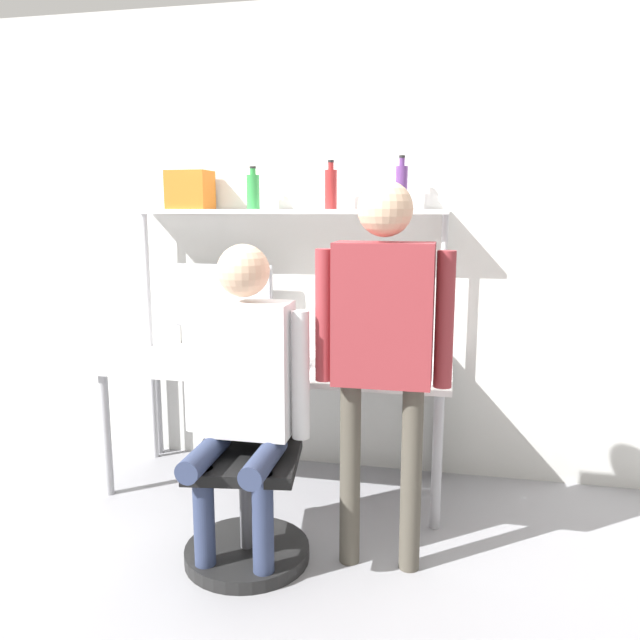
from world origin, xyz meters
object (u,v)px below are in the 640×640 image
Objects in this scene: cell_phone at (327,369)px; bottle_green at (253,191)px; monitor at (221,301)px; person_standing at (383,328)px; laptop at (281,356)px; person_seated at (243,379)px; office_chair at (248,493)px; bottle_purple at (401,186)px; bottle_red at (331,188)px; storage_box at (190,190)px.

cell_phone is 1.11m from bottle_green.
bottle_green is at bearing -1.17° from monitor.
person_standing reaches higher than monitor.
person_seated reaches higher than laptop.
monitor is at bearing 138.99° from person_standing.
laptop reaches higher than office_chair.
person_standing reaches higher than person_seated.
bottle_purple is at bearing 60.19° from person_seated.
bottle_purple is (1.05, -0.00, 0.66)m from monitor.
person_seated reaches higher than office_chair.
bottle_red is (-0.05, 0.34, 0.94)m from cell_phone.
bottle_red is at bearing 97.95° from cell_phone.
bottle_green reaches higher than person_standing.
bottle_red is at bearing 180.00° from bottle_purple.
monitor is 1.41m from person_standing.
cell_phone is 0.79m from office_chair.
bottle_purple is at bearing -0.24° from monitor.
bottle_red is (0.66, -0.00, 0.65)m from monitor.
storage_box is (-1.22, 0.00, -0.01)m from bottle_purple.
office_chair is 0.55m from person_seated.
cell_phone is 0.16× the size of office_chair.
laptop is 1.28× the size of bottle_green.
bottle_purple is (0.39, 0.00, 0.01)m from bottle_red.
cell_phone is 1.06m from bottle_purple.
bottle_purple is at bearing 90.74° from person_standing.
bottle_purple reaches higher than office_chair.
office_chair is at bearing -56.20° from storage_box.
person_standing is (0.60, -0.59, 0.28)m from laptop.
storage_box reaches higher than cell_phone.
monitor is 2.21× the size of bottle_purple.
bottle_purple is at bearing 29.43° from laptop.
office_chair is 1.68m from bottle_green.
monitor is 1.13m from person_seated.
bottle_red reaches higher than laptop.
bottle_red is at bearing -0.38° from monitor.
person_standing reaches higher than laptop.
storage_box reaches higher than person_seated.
storage_box is (-1.23, 0.92, 0.59)m from person_standing.
office_chair is at bearing 97.11° from person_seated.
laptop is at bearing -150.57° from bottle_purple.
office_chair is at bearing -101.32° from bottle_red.
person_seated is at bearing -64.71° from monitor.
laptop is 1.13m from storage_box.
bottle_green reaches higher than cell_phone.
bottle_purple reaches higher than storage_box.
bottle_red reaches higher than person_seated.
person_seated is at bearing -100.48° from bottle_red.
storage_box is at bearing 152.12° from laptop.
bottle_green reaches higher than person_seated.
bottle_purple is 1.19× the size of bottle_green.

